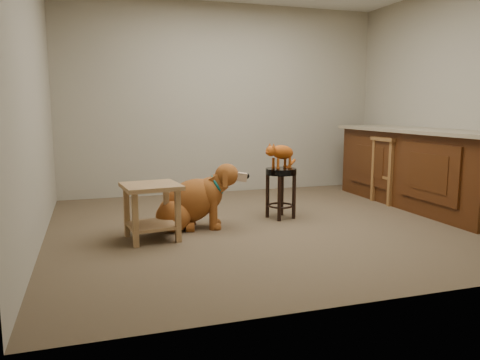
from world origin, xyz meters
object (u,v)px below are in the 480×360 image
object	(u,v)px
side_table	(151,203)
tabby_kitten	(280,153)
wood_stool	(395,169)
padded_stool	(281,183)
golden_retriever	(192,203)

from	to	relation	value
side_table	tabby_kitten	size ratio (longest dim) A/B	1.22
wood_stool	tabby_kitten	distance (m)	1.75
wood_stool	tabby_kitten	bearing A→B (deg)	-168.52
side_table	padded_stool	bearing A→B (deg)	16.17
tabby_kitten	side_table	bearing A→B (deg)	179.21
golden_retriever	tabby_kitten	xyz separation A→B (m)	(0.99, 0.12, 0.45)
padded_stool	golden_retriever	world-z (taller)	golden_retriever
wood_stool	side_table	world-z (taller)	wood_stool
padded_stool	tabby_kitten	world-z (taller)	tabby_kitten
wood_stool	side_table	bearing A→B (deg)	-166.34
wood_stool	tabby_kitten	world-z (taller)	wood_stool
golden_retriever	tabby_kitten	size ratio (longest dim) A/B	2.34
side_table	tabby_kitten	world-z (taller)	tabby_kitten
side_table	tabby_kitten	xyz separation A→B (m)	(1.42, 0.41, 0.37)
padded_stool	golden_retriever	xyz separation A→B (m)	(-1.00, -0.12, -0.13)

